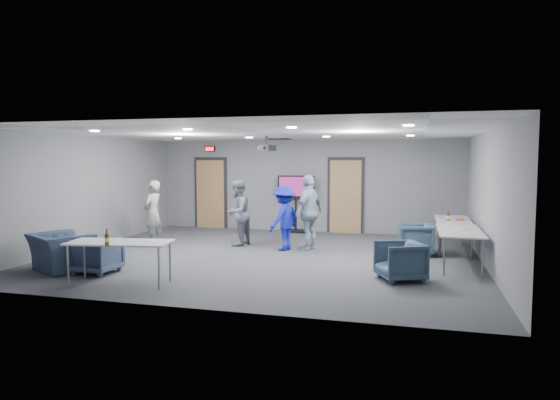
% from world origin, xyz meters
% --- Properties ---
extents(floor, '(9.00, 9.00, 0.00)m').
position_xyz_m(floor, '(0.00, 0.00, 0.00)').
color(floor, '#33363A').
rests_on(floor, ground).
extents(ceiling, '(9.00, 9.00, 0.00)m').
position_xyz_m(ceiling, '(0.00, 0.00, 2.70)').
color(ceiling, white).
rests_on(ceiling, wall_back).
extents(wall_back, '(9.00, 0.02, 2.70)m').
position_xyz_m(wall_back, '(0.00, 4.00, 1.35)').
color(wall_back, slate).
rests_on(wall_back, floor).
extents(wall_front, '(9.00, 0.02, 2.70)m').
position_xyz_m(wall_front, '(0.00, -4.00, 1.35)').
color(wall_front, slate).
rests_on(wall_front, floor).
extents(wall_left, '(0.02, 8.00, 2.70)m').
position_xyz_m(wall_left, '(-4.50, 0.00, 1.35)').
color(wall_left, slate).
rests_on(wall_left, floor).
extents(wall_right, '(0.02, 8.00, 2.70)m').
position_xyz_m(wall_right, '(4.50, 0.00, 1.35)').
color(wall_right, slate).
rests_on(wall_right, floor).
extents(door_left, '(1.06, 0.17, 2.24)m').
position_xyz_m(door_left, '(-3.00, 3.95, 1.07)').
color(door_left, black).
rests_on(door_left, wall_back).
extents(door_right, '(1.06, 0.17, 2.24)m').
position_xyz_m(door_right, '(1.20, 3.95, 1.07)').
color(door_right, black).
rests_on(door_right, wall_back).
extents(exit_sign, '(0.32, 0.08, 0.16)m').
position_xyz_m(exit_sign, '(-3.00, 3.93, 2.45)').
color(exit_sign, black).
rests_on(exit_sign, wall_back).
extents(hvac_diffuser, '(0.60, 0.60, 0.03)m').
position_xyz_m(hvac_diffuser, '(-0.50, 2.80, 2.69)').
color(hvac_diffuser, black).
rests_on(hvac_diffuser, ceiling).
extents(downlights, '(6.18, 3.78, 0.02)m').
position_xyz_m(downlights, '(0.00, 0.00, 2.68)').
color(downlights, white).
rests_on(downlights, ceiling).
extents(person_a, '(0.44, 0.62, 1.60)m').
position_xyz_m(person_a, '(-3.14, 0.65, 0.80)').
color(person_a, gray).
rests_on(person_a, floor).
extents(person_b, '(0.74, 0.89, 1.63)m').
position_xyz_m(person_b, '(-1.08, 1.11, 0.82)').
color(person_b, slate).
rests_on(person_b, floor).
extents(person_c, '(0.77, 1.12, 1.77)m').
position_xyz_m(person_c, '(0.73, 1.07, 0.89)').
color(person_c, '#99B1C5').
rests_on(person_c, floor).
extents(person_d, '(0.86, 1.11, 1.51)m').
position_xyz_m(person_d, '(0.18, 0.81, 0.76)').
color(person_d, '#1A22AA').
rests_on(person_d, floor).
extents(chair_right_a, '(0.81, 0.79, 0.69)m').
position_xyz_m(chair_right_a, '(3.15, 1.03, 0.34)').
color(chair_right_a, '#34475B').
rests_on(chair_right_a, floor).
extents(chair_right_c, '(0.99, 0.98, 0.68)m').
position_xyz_m(chair_right_c, '(2.90, -1.51, 0.34)').
color(chair_right_c, '#34465A').
rests_on(chair_right_c, floor).
extents(chair_front_a, '(0.76, 0.78, 0.69)m').
position_xyz_m(chair_front_a, '(-2.60, -2.40, 0.34)').
color(chair_front_a, '#3B4A66').
rests_on(chair_front_a, floor).
extents(chair_front_b, '(1.43, 1.37, 0.72)m').
position_xyz_m(chair_front_b, '(-3.40, -2.40, 0.36)').
color(chair_front_b, '#324156').
rests_on(chair_front_b, floor).
extents(table_right_a, '(0.76, 1.81, 0.73)m').
position_xyz_m(table_right_a, '(4.00, 1.88, 0.69)').
color(table_right_a, '#B6B8BB').
rests_on(table_right_a, floor).
extents(table_right_b, '(0.82, 1.97, 0.73)m').
position_xyz_m(table_right_b, '(4.00, -0.02, 0.69)').
color(table_right_b, '#B6B8BB').
rests_on(table_right_b, floor).
extents(table_front_left, '(1.82, 0.98, 0.73)m').
position_xyz_m(table_front_left, '(-1.73, -3.00, 0.68)').
color(table_front_left, '#B6B8BB').
rests_on(table_front_left, floor).
extents(bottle_front, '(0.07, 0.07, 0.28)m').
position_xyz_m(bottle_front, '(-1.67, -3.43, 0.83)').
color(bottle_front, '#53360E').
rests_on(bottle_front, table_front_left).
extents(bottle_right, '(0.06, 0.06, 0.24)m').
position_xyz_m(bottle_right, '(3.87, 1.45, 0.82)').
color(bottle_right, '#53360E').
rests_on(bottle_right, table_right_a).
extents(snack_box, '(0.18, 0.14, 0.04)m').
position_xyz_m(snack_box, '(4.15, 1.64, 0.75)').
color(snack_box, '#BB432E').
rests_on(snack_box, table_right_a).
extents(wrapper, '(0.23, 0.19, 0.04)m').
position_xyz_m(wrapper, '(4.00, 0.07, 0.75)').
color(wrapper, silver).
rests_on(wrapper, table_right_b).
extents(tv_stand, '(1.08, 0.52, 1.66)m').
position_xyz_m(tv_stand, '(-0.23, 3.75, 0.94)').
color(tv_stand, black).
rests_on(tv_stand, floor).
extents(projector, '(0.45, 0.42, 0.36)m').
position_xyz_m(projector, '(-0.31, 1.03, 2.40)').
color(projector, black).
rests_on(projector, ceiling).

